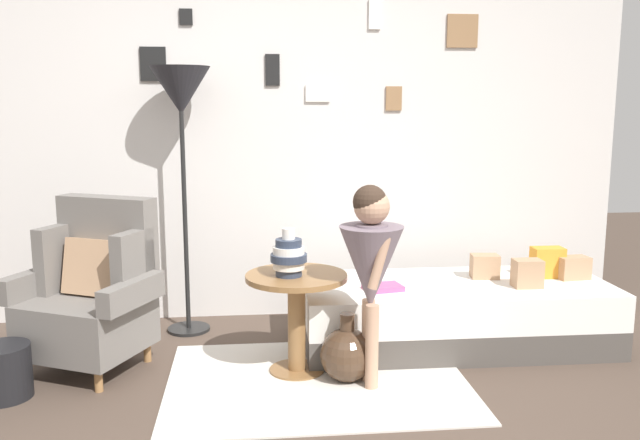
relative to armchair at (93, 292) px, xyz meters
The scene contains 15 objects.
gallery_wall 1.70m from the armchair, 38.54° to the left, with size 4.80×0.12×2.60m.
rug 1.37m from the armchair, 16.41° to the right, with size 1.62×1.22×0.01m, color silver.
armchair is the anchor object (origin of this frame).
daybed 2.18m from the armchair, ahead, with size 1.91×0.82×0.40m.
pillow_head 2.94m from the armchair, ahead, with size 0.20×0.12×0.14m, color tan.
pillow_mid 2.80m from the armchair, ahead, with size 0.20×0.12×0.19m, color orange.
pillow_back 2.57m from the armchair, ahead, with size 0.17×0.12×0.17m, color tan.
pillow_extra 2.40m from the armchair, ahead, with size 0.17×0.12×0.15m, color tan.
side_table 1.17m from the armchair, 10.74° to the right, with size 0.57×0.57×0.57m.
vase_striped 1.16m from the armchair, 12.71° to the right, with size 0.20×0.20×0.27m.
floor_lamp 1.30m from the armchair, 50.09° to the left, with size 0.38×0.38×1.73m.
person_child 1.61m from the armchair, 16.11° to the right, with size 0.34×0.34×1.09m.
book_on_daybed 1.68m from the armchair, ahead, with size 0.22×0.16×0.03m, color #C2518A.
demijohn_near 1.49m from the armchair, 14.50° to the right, with size 0.30×0.30×0.38m.
magazine_basket 0.62m from the armchair, 133.79° to the right, with size 0.28×0.28×0.28m, color black.
Camera 1 is at (-0.24, -2.79, 1.50)m, focal length 37.81 mm.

